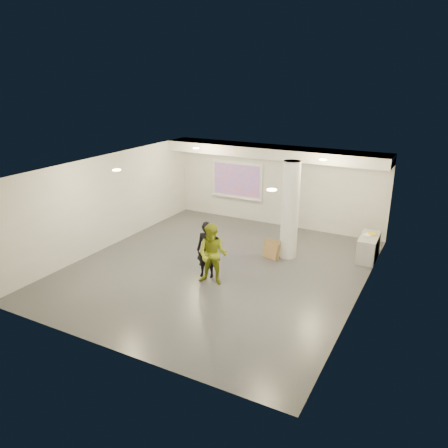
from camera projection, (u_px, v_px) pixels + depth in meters
The scene contains 20 objects.
floor at pixel (218, 268), 12.75m from camera, with size 8.00×9.00×0.01m, color #36393D.
ceiling at pixel (217, 167), 11.77m from camera, with size 8.00×9.00×0.01m, color white.
wall_back at pixel (276, 185), 16.01m from camera, with size 8.00×0.01×3.00m, color beige.
wall_front at pixel (106, 284), 8.50m from camera, with size 8.00×0.01×3.00m, color beige.
wall_left at pixel (109, 201), 14.03m from camera, with size 0.01×9.00×3.00m, color beige.
wall_right at pixel (363, 245), 10.48m from camera, with size 0.01×9.00×3.00m, color beige.
soffit_band at pixel (272, 152), 15.12m from camera, with size 8.00×1.10×0.36m, color silver.
downlight_nw at pixel (196, 148), 14.84m from camera, with size 0.22×0.22×0.02m, color #FFD180.
downlight_ne at pixel (323, 160), 12.88m from camera, with size 0.22×0.22×0.02m, color #FFD180.
downlight_sw at pixel (117, 170), 11.50m from camera, with size 0.22×0.22×0.02m, color #FFD180.
downlight_se at pixel (272, 190), 9.54m from camera, with size 0.22×0.22×0.02m, color #FFD180.
column at pixel (290, 210), 13.09m from camera, with size 0.52×0.52×3.00m, color silver.
projection_screen at pixel (237, 180), 16.67m from camera, with size 2.10×0.13×1.42m.
credenza at pixel (368, 247), 13.30m from camera, with size 0.53×1.27×0.74m, color #999B9E.
papers_stack at pixel (368, 235), 13.25m from camera, with size 0.23×0.30×0.02m, color white.
postit_pad at pixel (372, 234), 13.31m from camera, with size 0.21×0.29×0.03m, color yellow.
cardboard_back at pixel (271, 249), 13.39m from camera, with size 0.54×0.05×0.59m, color olive.
cardboard_front at pixel (271, 251), 13.35m from camera, with size 0.45×0.05×0.50m, color olive.
woman at pixel (207, 250), 12.01m from camera, with size 0.58×0.38×1.58m, color black.
man at pixel (213, 254), 11.57m from camera, with size 0.82×0.64×1.69m, color olive.
Camera 1 is at (5.63, -10.17, 5.39)m, focal length 35.00 mm.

